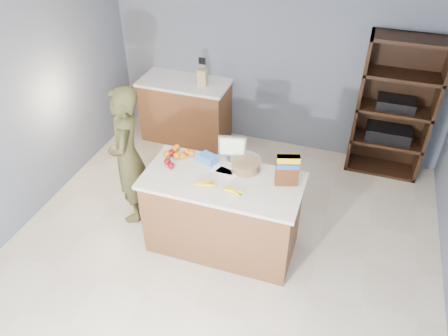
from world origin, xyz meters
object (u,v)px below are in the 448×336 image
(tv, at_px, (232,147))
(shelving_unit, at_px, (394,110))
(counter_peninsula, at_px, (222,216))
(cereal_box, at_px, (287,168))
(person, at_px, (128,157))

(tv, bearing_deg, shelving_unit, 47.67)
(shelving_unit, bearing_deg, counter_peninsula, -127.11)
(counter_peninsula, xyz_separation_m, shelving_unit, (1.55, 2.05, 0.45))
(shelving_unit, bearing_deg, cereal_box, -116.33)
(person, relative_size, cereal_box, 5.02)
(person, distance_m, tv, 1.17)
(person, height_order, cereal_box, person)
(counter_peninsula, bearing_deg, person, 171.91)
(shelving_unit, height_order, cereal_box, shelving_unit)
(tv, distance_m, cereal_box, 0.64)
(cereal_box, bearing_deg, counter_peninsula, -168.22)
(shelving_unit, xyz_separation_m, tv, (-1.56, -1.71, 0.19))
(shelving_unit, height_order, tv, shelving_unit)
(shelving_unit, distance_m, tv, 2.32)
(cereal_box, bearing_deg, shelving_unit, 63.67)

